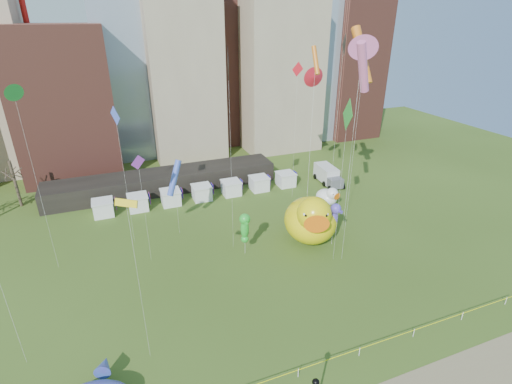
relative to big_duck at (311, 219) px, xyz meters
name	(u,v)px	position (x,y,z in m)	size (l,w,h in m)	color
ground	(298,377)	(-11.12, -18.30, -3.34)	(160.00, 160.00, 0.00)	#354D18
skyline	(170,48)	(-8.87, 42.76, 18.10)	(101.00, 23.00, 68.00)	brown
pavilion	(164,181)	(-15.12, 23.70, -1.74)	(38.00, 6.00, 3.20)	black
vendor_tents	(202,193)	(-10.10, 17.70, -2.24)	(33.24, 2.80, 2.40)	white
caution_tape	(298,371)	(-11.12, -18.30, -2.66)	(50.00, 0.06, 0.90)	white
big_duck	(311,219)	(0.00, 0.00, 0.00)	(9.40, 10.42, 7.28)	yellow
small_duck	(328,196)	(7.70, 8.42, -1.87)	(3.85, 4.52, 3.21)	white
seahorse_green	(245,226)	(-8.99, 0.30, 0.67)	(1.55, 1.83, 5.67)	silver
seahorse_purple	(335,216)	(2.31, -1.77, 0.90)	(1.63, 1.89, 5.91)	silver
box_truck	(328,175)	(12.34, 16.10, -1.84)	(3.14, 7.02, 2.92)	silver
kite_0	(314,77)	(5.84, 11.58, 15.86)	(2.70, 1.31, 20.60)	silver
kite_1	(363,48)	(5.96, 1.21, 20.50)	(2.82, 0.38, 25.28)	silver
kite_2	(343,45)	(5.76, 4.85, 20.60)	(1.69, 2.49, 25.32)	silver
kite_3	(347,117)	(0.65, -4.76, 14.33)	(1.13, 3.30, 19.64)	silver
kite_4	(127,206)	(-22.23, -11.58, 11.43)	(1.62, 1.28, 15.29)	silver
kite_5	(174,178)	(-15.68, 8.34, 4.88)	(2.70, 2.12, 10.52)	silver
kite_6	(316,61)	(1.59, 4.14, 18.97)	(0.63, 1.95, 24.01)	silver
kite_7	(139,167)	(-20.17, 3.32, 8.85)	(1.55, 0.50, 13.50)	silver
kite_8	(297,75)	(3.96, 13.25, 16.11)	(0.75, 1.99, 21.25)	silver
kite_9	(363,68)	(1.62, -5.13, 19.22)	(3.03, 2.36, 25.15)	silver
kite_10	(228,68)	(-9.82, 2.52, 18.84)	(1.10, 3.61, 24.37)	silver
kite_11	(14,94)	(-30.65, 5.87, 16.98)	(1.09, 1.41, 21.22)	silver
kite_13	(116,120)	(-21.65, 8.45, 12.97)	(0.90, 2.01, 17.89)	silver
kite_14	(362,55)	(7.39, 3.21, 19.47)	(1.89, 4.10, 26.18)	silver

